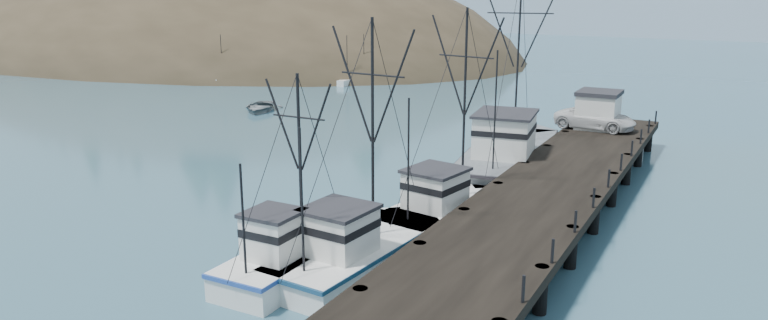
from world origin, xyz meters
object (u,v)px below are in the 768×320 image
(trawler_near, at_px, (360,250))
(pickup_truck, at_px, (595,118))
(pier_shed, at_px, (598,109))
(trawler_far, at_px, (451,207))
(work_vessel, at_px, (509,156))
(trawler_mid, at_px, (292,256))
(motorboat, at_px, (260,111))
(pier, at_px, (545,195))

(trawler_near, bearing_deg, pickup_truck, 79.17)
(pier_shed, bearing_deg, trawler_near, -100.80)
(pier_shed, distance_m, pickup_truck, 0.77)
(trawler_near, height_order, trawler_far, trawler_far)
(trawler_near, bearing_deg, work_vessel, 86.78)
(pier_shed, bearing_deg, pickup_truck, -99.11)
(trawler_near, distance_m, trawler_mid, 3.09)
(trawler_near, relative_size, pickup_truck, 1.98)
(work_vessel, distance_m, pickup_truck, 8.91)
(work_vessel, bearing_deg, trawler_mid, -99.15)
(motorboat, bearing_deg, pickup_truck, -28.87)
(pier, relative_size, trawler_near, 3.83)
(trawler_mid, relative_size, work_vessel, 0.55)
(pier, height_order, trawler_near, trawler_near)
(trawler_near, bearing_deg, trawler_mid, -137.09)
(work_vessel, xyz_separation_m, pickup_truck, (3.97, 7.81, 1.58))
(work_vessel, distance_m, pier_shed, 9.46)
(pier, distance_m, work_vessel, 10.22)
(trawler_near, relative_size, motorboat, 2.06)
(trawler_mid, xyz_separation_m, work_vessel, (3.29, 20.44, 0.41))
(pickup_truck, bearing_deg, trawler_near, 174.04)
(trawler_mid, height_order, pier_shed, trawler_mid)
(trawler_far, height_order, pier_shed, trawler_far)
(work_vessel, bearing_deg, pickup_truck, 63.06)
(trawler_near, relative_size, trawler_far, 0.98)
(trawler_far, bearing_deg, trawler_mid, -110.16)
(pier, xyz_separation_m, trawler_near, (-5.88, -9.34, -0.87))
(trawler_mid, distance_m, motorboat, 40.50)
(pier, bearing_deg, motorboat, 150.29)
(pier, bearing_deg, pier_shed, 92.66)
(trawler_mid, bearing_deg, motorboat, 130.10)
(work_vessel, relative_size, motorboat, 3.02)
(trawler_far, relative_size, motorboat, 2.09)
(pickup_truck, bearing_deg, work_vessel, 157.93)
(work_vessel, xyz_separation_m, pier_shed, (4.04, 8.27, 2.19))
(trawler_far, distance_m, pickup_truck, 19.04)
(pier, relative_size, motorboat, 7.89)
(pier_shed, relative_size, pickup_truck, 0.55)
(pier, height_order, pier_shed, pier_shed)
(trawler_mid, bearing_deg, trawler_near, 42.91)
(work_vessel, height_order, motorboat, work_vessel)
(trawler_far, bearing_deg, pier, 21.03)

